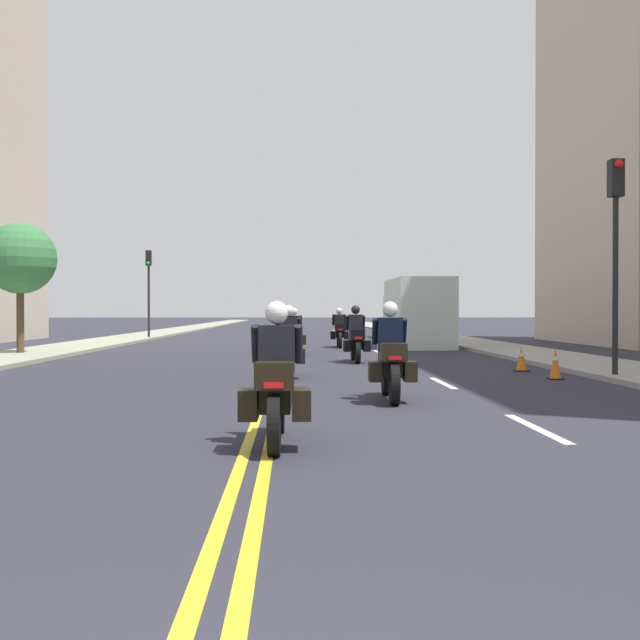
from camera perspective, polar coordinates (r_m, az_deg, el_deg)
name	(u,v)px	position (r m, az deg, el deg)	size (l,w,h in m)	color
ground_plane	(288,334)	(49.47, -2.43, -1.05)	(264.00, 264.00, 0.00)	#2B2A35
sidewalk_left	(160,333)	(50.23, -11.98, -0.97)	(2.87, 144.00, 0.12)	#979B83
sidewalk_right	(415,333)	(50.10, 7.14, -0.97)	(2.87, 144.00, 0.12)	#9A9690
centreline_yellow_inner	(286,334)	(49.47, -2.57, -1.05)	(0.12, 132.00, 0.01)	yellow
centreline_yellow_outer	(290,334)	(49.47, -2.29, -1.05)	(0.12, 132.00, 0.01)	yellow
lane_dashes_white	(370,348)	(30.64, 3.75, -2.10)	(0.14, 56.40, 0.01)	silver
motorcycle_0	(276,387)	(8.38, -3.30, -5.03)	(0.77, 2.14, 1.59)	black
motorcycle_1	(391,361)	(12.55, 5.33, -3.09)	(0.78, 2.17, 1.64)	black
motorcycle_2	(288,348)	(16.92, -2.40, -2.08)	(0.77, 2.14, 1.62)	black
motorcycle_3	(356,340)	(21.94, 2.71, -1.48)	(0.76, 2.16, 1.65)	black
motorcycle_4	(294,335)	(26.08, -1.97, -1.16)	(0.78, 2.13, 1.60)	black
motorcycle_5	(339,331)	(30.88, 1.47, -0.86)	(0.77, 2.25, 1.62)	black
traffic_cone_0	(521,359)	(19.26, 14.92, -2.82)	(0.33, 0.33, 0.63)	black
traffic_cone_1	(555,363)	(17.17, 17.29, -3.11)	(0.30, 0.30, 0.72)	black
traffic_light_near	(616,227)	(17.54, 21.37, 6.51)	(0.28, 0.38, 4.73)	black
traffic_light_far	(149,278)	(41.12, -12.77, 3.09)	(0.28, 0.38, 4.70)	black
street_tree_0	(20,259)	(26.77, -21.64, 4.28)	(2.33, 2.33, 4.38)	#513C25
parked_truck	(416,316)	(31.86, 7.24, 0.29)	(2.20, 6.50, 2.80)	beige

